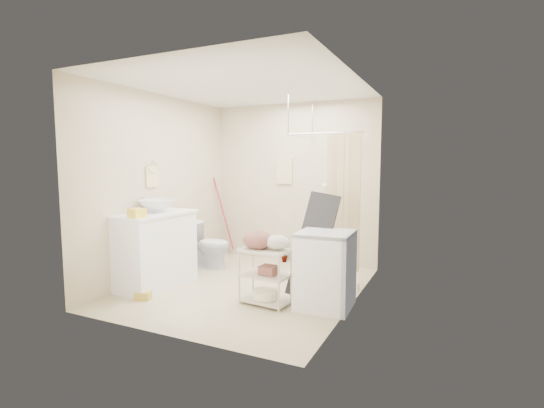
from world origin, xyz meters
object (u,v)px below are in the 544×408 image
(washing_machine, at_px, (325,269))
(laundry_rack, at_px, (265,271))
(vanity, at_px, (154,249))
(toilet, at_px, (208,245))

(washing_machine, bearing_deg, laundry_rack, -165.15)
(vanity, xyz_separation_m, washing_machine, (2.30, 0.21, -0.06))
(vanity, height_order, laundry_rack, vanity)
(vanity, bearing_deg, washing_machine, 7.44)
(washing_machine, xyz_separation_m, laundry_rack, (-0.66, -0.21, -0.04))
(toilet, xyz_separation_m, washing_machine, (2.18, -0.87, 0.07))
(vanity, distance_m, washing_machine, 2.31)
(toilet, bearing_deg, laundry_rack, -127.08)
(toilet, distance_m, washing_machine, 2.35)
(washing_machine, bearing_deg, vanity, -177.49)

